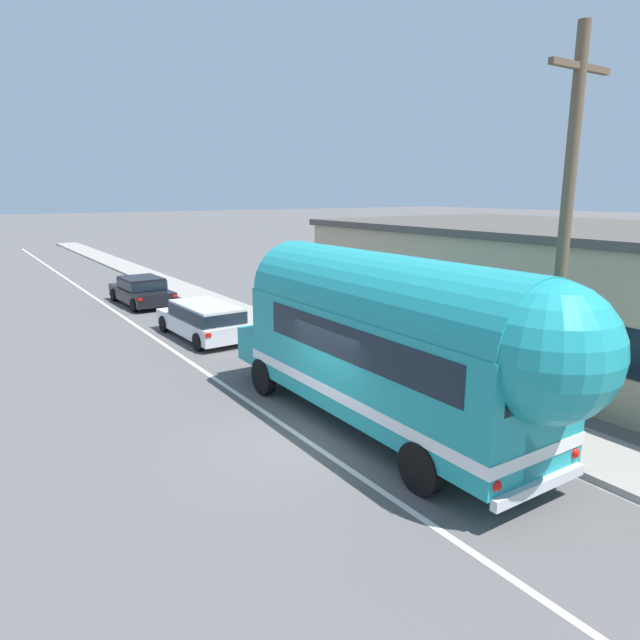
{
  "coord_description": "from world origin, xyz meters",
  "views": [
    {
      "loc": [
        -6.18,
        -9.82,
        5.43
      ],
      "look_at": [
        1.74,
        2.07,
        2.16
      ],
      "focal_mm": 31.45,
      "sensor_mm": 36.0,
      "label": 1
    }
  ],
  "objects": [
    {
      "name": "ground_plane",
      "position": [
        0.0,
        0.0,
        0.0
      ],
      "size": [
        300.0,
        300.0,
        0.0
      ],
      "primitive_type": "plane",
      "color": "#565454"
    },
    {
      "name": "lane_markings",
      "position": [
        1.63,
        12.0,
        0.0
      ],
      "size": [
        3.65,
        80.0,
        0.01
      ],
      "color": "silver",
      "rests_on": "ground"
    },
    {
      "name": "sidewalk_slab",
      "position": [
        4.54,
        10.0,
        0.07
      ],
      "size": [
        2.04,
        90.0,
        0.15
      ],
      "primitive_type": "cube",
      "color": "gray",
      "rests_on": "ground"
    },
    {
      "name": "roadside_building",
      "position": [
        11.67,
        0.06,
        2.17
      ],
      "size": [
        10.43,
        19.77,
        4.34
      ],
      "color": "tan",
      "rests_on": "ground"
    },
    {
      "name": "utility_pole",
      "position": [
        4.04,
        -3.2,
        4.42
      ],
      "size": [
        1.8,
        0.24,
        8.5
      ],
      "color": "brown",
      "rests_on": "ground"
    },
    {
      "name": "painted_bus",
      "position": [
        1.75,
        -0.89,
        2.3
      ],
      "size": [
        2.67,
        10.75,
        4.12
      ],
      "color": "teal",
      "rests_on": "ground"
    },
    {
      "name": "car_lead",
      "position": [
        1.57,
        9.72,
        0.79
      ],
      "size": [
        2.05,
        4.85,
        1.37
      ],
      "color": "silver",
      "rests_on": "ground"
    },
    {
      "name": "car_second",
      "position": [
        1.57,
        17.65,
        0.74
      ],
      "size": [
        2.12,
        4.73,
        1.37
      ],
      "color": "black",
      "rests_on": "ground"
    }
  ]
}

